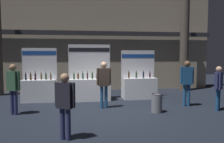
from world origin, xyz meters
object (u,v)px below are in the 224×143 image
(visitor_2, at_px, (104,80))
(exhibitor_booth_2, at_px, (139,86))
(visitor_3, at_px, (187,79))
(exhibitor_booth_0, at_px, (39,88))
(exhibitor_booth_1, at_px, (90,87))
(visitor_5, at_px, (218,85))
(visitor_1, at_px, (65,101))
(trash_bin, at_px, (157,103))
(visitor_4, at_px, (13,85))

(visitor_2, bearing_deg, exhibitor_booth_2, 34.96)
(visitor_3, bearing_deg, exhibitor_booth_0, 172.15)
(exhibitor_booth_1, bearing_deg, exhibitor_booth_0, 177.89)
(exhibitor_booth_0, xyz_separation_m, visitor_5, (6.78, -2.61, 0.36))
(exhibitor_booth_0, xyz_separation_m, visitor_3, (5.97, -1.79, 0.50))
(exhibitor_booth_2, xyz_separation_m, visitor_5, (2.26, -2.61, 0.37))
(visitor_5, bearing_deg, visitor_1, 159.11)
(exhibitor_booth_1, distance_m, exhibitor_booth_2, 2.31)
(exhibitor_booth_2, distance_m, trash_bin, 2.55)
(exhibitor_booth_1, xyz_separation_m, trash_bin, (2.25, -2.46, -0.28))
(visitor_2, bearing_deg, visitor_5, -19.90)
(exhibitor_booth_0, height_order, visitor_5, exhibitor_booth_0)
(exhibitor_booth_2, xyz_separation_m, trash_bin, (-0.05, -2.53, -0.25))
(visitor_3, height_order, visitor_5, visitor_3)
(visitor_4, bearing_deg, visitor_3, 34.09)
(exhibitor_booth_0, distance_m, visitor_1, 4.90)
(visitor_1, distance_m, visitor_4, 3.17)
(exhibitor_booth_1, xyz_separation_m, visitor_5, (4.56, -2.53, 0.34))
(trash_bin, relative_size, visitor_4, 0.39)
(exhibitor_booth_1, height_order, exhibitor_booth_2, exhibitor_booth_1)
(visitor_4, bearing_deg, trash_bin, 26.30)
(trash_bin, bearing_deg, visitor_3, 26.55)
(trash_bin, relative_size, visitor_2, 0.37)
(visitor_2, bearing_deg, exhibitor_booth_1, 99.88)
(exhibitor_booth_2, height_order, trash_bin, exhibitor_booth_2)
(trash_bin, height_order, visitor_1, visitor_1)
(exhibitor_booth_2, bearing_deg, visitor_3, -50.92)
(visitor_1, height_order, visitor_5, visitor_5)
(visitor_4, xyz_separation_m, visitor_5, (7.25, -0.49, -0.08))
(exhibitor_booth_0, xyz_separation_m, trash_bin, (4.47, -2.54, -0.25))
(visitor_1, bearing_deg, exhibitor_booth_2, -95.97)
(visitor_5, bearing_deg, visitor_3, 92.57)
(exhibitor_booth_0, xyz_separation_m, exhibitor_booth_2, (4.53, -0.01, -0.01))
(visitor_4, bearing_deg, visitor_1, -22.58)
(exhibitor_booth_1, distance_m, visitor_5, 5.23)
(exhibitor_booth_1, bearing_deg, exhibitor_booth_2, 1.85)
(visitor_1, relative_size, visitor_2, 0.90)
(exhibitor_booth_1, distance_m, trash_bin, 3.35)
(visitor_3, bearing_deg, visitor_2, -173.74)
(exhibitor_booth_0, height_order, trash_bin, exhibitor_booth_0)
(exhibitor_booth_0, distance_m, exhibitor_booth_1, 2.22)
(exhibitor_booth_0, relative_size, exhibitor_booth_2, 1.04)
(trash_bin, distance_m, visitor_1, 3.78)
(trash_bin, bearing_deg, exhibitor_booth_1, 132.47)
(visitor_2, bearing_deg, visitor_1, -119.19)
(exhibitor_booth_1, xyz_separation_m, visitor_2, (0.46, -1.56, 0.46))
(exhibitor_booth_0, distance_m, trash_bin, 5.15)
(visitor_3, xyz_separation_m, visitor_4, (-6.44, -0.34, -0.05))
(exhibitor_booth_0, xyz_separation_m, visitor_1, (1.41, -4.68, 0.36))
(visitor_1, height_order, visitor_3, visitor_3)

